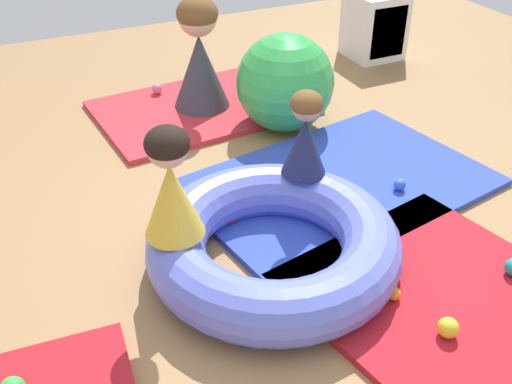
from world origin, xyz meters
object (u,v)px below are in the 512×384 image
adult_seated (199,55)px  storage_cube (376,26)px  child_in_yellow (171,184)px  play_ball_pink (157,89)px  inflatable_cushion (273,243)px  play_ball_blue (400,185)px  play_ball_yellow (448,328)px  play_ball_orange (394,294)px  exercise_ball_large (285,83)px  child_in_navy (305,134)px  play_ball_red (230,217)px

adult_seated → storage_cube: adult_seated is taller
child_in_yellow → play_ball_pink: 2.17m
inflatable_cushion → play_ball_blue: inflatable_cushion is taller
adult_seated → play_ball_yellow: size_ratio=8.78×
play_ball_orange → exercise_ball_large: 1.85m
inflatable_cushion → play_ball_blue: size_ratio=17.34×
child_in_navy → child_in_yellow: (-0.79, -0.22, 0.04)m
play_ball_orange → storage_cube: bearing=57.1°
storage_cube → play_ball_blue: bearing=-120.7°
child_in_navy → play_ball_blue: child_in_navy is taller
inflatable_cushion → play_ball_yellow: (0.45, -0.76, -0.06)m
inflatable_cushion → adult_seated: 1.86m
inflatable_cushion → storage_cube: 3.04m
adult_seated → play_ball_orange: size_ratio=12.33×
child_in_navy → play_ball_blue: size_ratio=6.46×
storage_cube → child_in_navy: bearing=-133.3°
play_ball_pink → exercise_ball_large: 1.11m
play_ball_orange → play_ball_red: size_ratio=0.92×
storage_cube → inflatable_cushion: bearing=-133.7°
play_ball_pink → play_ball_red: (-0.14, -1.78, -0.00)m
exercise_ball_large → adult_seated: bearing=130.2°
child_in_yellow → play_ball_blue: child_in_yellow is taller
play_ball_yellow → play_ball_blue: size_ratio=1.27×
play_ball_red → play_ball_yellow: bearing=-65.5°
child_in_yellow → adult_seated: 1.88m
play_ball_blue → play_ball_orange: bearing=-128.2°
play_ball_blue → play_ball_pink: (-0.88, 1.91, 0.00)m
play_ball_blue → play_ball_red: size_ratio=1.01×
inflatable_cushion → play_ball_pink: (0.07, 2.16, -0.06)m
child_in_yellow → storage_cube: (2.55, 2.09, -0.27)m
inflatable_cushion → play_ball_blue: (0.95, 0.25, -0.07)m
play_ball_pink → play_ball_red: 1.78m
child_in_navy → adult_seated: size_ratio=0.58×
inflatable_cushion → child_in_navy: 0.59m
inflatable_cushion → exercise_ball_large: exercise_ball_large is taller
play_ball_blue → play_ball_red: bearing=172.9°
inflatable_cushion → play_ball_orange: inflatable_cushion is taller
child_in_navy → play_ball_red: 0.60m
child_in_yellow → play_ball_pink: child_in_yellow is taller
play_ball_blue → inflatable_cushion: bearing=-165.2°
child_in_navy → play_ball_blue: bearing=-173.2°
child_in_yellow → play_ball_red: child_in_yellow is taller
child_in_navy → child_in_yellow: 0.82m
play_ball_pink → exercise_ball_large: bearing=-51.6°
inflatable_cushion → exercise_ball_large: (0.74, 1.31, 0.19)m
adult_seated → play_ball_orange: 2.32m
child_in_navy → play_ball_pink: (-0.27, 1.83, -0.43)m
play_ball_pink → play_ball_orange: play_ball_pink is taller
play_ball_blue → storage_cube: 2.27m
play_ball_red → exercise_ball_large: exercise_ball_large is taller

